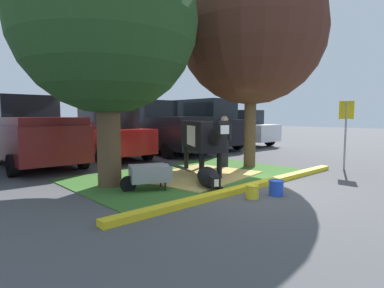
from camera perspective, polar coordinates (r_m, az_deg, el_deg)
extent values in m
plane|color=#4C4C4F|center=(7.57, 10.78, -7.89)|extent=(80.00, 80.00, 0.00)
cube|color=#386B28|center=(8.92, -0.34, -5.72)|extent=(6.47, 4.07, 0.02)
cube|color=yellow|center=(7.47, 11.08, -7.59)|extent=(7.67, 0.24, 0.12)
cube|color=tan|center=(8.74, 1.34, -5.86)|extent=(3.57, 2.92, 0.04)
cylinder|color=brown|center=(7.64, -15.09, 1.22)|extent=(0.56, 0.56, 2.39)
sphere|color=#23471E|center=(7.93, -15.59, 20.97)|extent=(4.26, 4.26, 4.26)
cylinder|color=brown|center=(10.31, 10.65, 3.35)|extent=(0.38, 0.38, 2.76)
sphere|color=#4C281E|center=(10.65, 10.94, 19.76)|extent=(4.66, 4.66, 4.66)
cube|color=black|center=(8.93, 1.76, 1.65)|extent=(1.70, 2.36, 0.80)
cube|color=white|center=(8.79, 2.04, 1.59)|extent=(1.06, 1.13, 0.56)
cylinder|color=black|center=(7.66, 4.56, 1.78)|extent=(0.58, 0.71, 0.58)
cube|color=black|center=(7.35, 5.39, 3.04)|extent=(0.44, 0.51, 0.32)
cube|color=white|center=(7.17, 5.94, 2.66)|extent=(0.23, 0.20, 0.20)
cylinder|color=black|center=(8.28, 5.06, -4.05)|extent=(0.14, 0.14, 0.75)
cylinder|color=black|center=(8.13, 1.80, -4.20)|extent=(0.14, 0.14, 0.75)
cylinder|color=black|center=(9.90, 1.70, -2.50)|extent=(0.14, 0.14, 0.75)
cylinder|color=black|center=(9.78, -1.06, -2.60)|extent=(0.14, 0.14, 0.75)
cylinder|color=black|center=(10.10, -0.16, 0.65)|extent=(0.06, 0.06, 0.70)
ellipsoid|color=black|center=(7.45, 2.99, -6.12)|extent=(0.98, 1.19, 0.48)
cube|color=black|center=(6.88, 4.21, -6.91)|extent=(0.32, 0.34, 0.22)
cube|color=silver|center=(6.77, 4.48, -7.12)|extent=(0.12, 0.10, 0.16)
cylinder|color=black|center=(7.21, 5.06, -7.99)|extent=(0.27, 0.35, 0.10)
cylinder|color=black|center=(10.31, 5.98, -1.87)|extent=(0.26, 0.26, 0.87)
cylinder|color=black|center=(10.25, 6.01, 2.21)|extent=(0.34, 0.34, 0.60)
sphere|color=beige|center=(10.23, 6.04, 4.54)|extent=(0.24, 0.24, 0.24)
cylinder|color=black|center=(10.12, 7.04, 2.33)|extent=(0.09, 0.09, 0.57)
cylinder|color=black|center=(10.37, 5.02, 2.42)|extent=(0.09, 0.09, 0.57)
cube|color=gray|center=(7.15, -7.74, -5.33)|extent=(1.06, 0.90, 0.36)
cylinder|color=black|center=(7.12, -11.69, -7.26)|extent=(0.37, 0.23, 0.36)
cylinder|color=black|center=(7.07, -4.94, -7.75)|extent=(0.04, 0.04, 0.24)
cylinder|color=black|center=(7.49, -5.79, -7.03)|extent=(0.04, 0.04, 0.24)
cylinder|color=black|center=(7.08, -2.21, -4.41)|extent=(0.50, 0.24, 0.23)
cylinder|color=black|center=(7.50, -3.21, -3.87)|extent=(0.50, 0.24, 0.23)
cylinder|color=#99999E|center=(10.92, 26.43, 1.34)|extent=(0.06, 0.06, 2.13)
cube|color=yellow|center=(10.90, 26.61, 5.63)|extent=(0.07, 0.44, 0.56)
cylinder|color=yellow|center=(6.57, 11.02, -8.68)|extent=(0.26, 0.26, 0.27)
torus|color=yellow|center=(6.54, 11.05, -7.51)|extent=(0.29, 0.29, 0.02)
cylinder|color=blue|center=(6.94, 15.24, -7.84)|extent=(0.31, 0.31, 0.32)
torus|color=blue|center=(6.91, 15.28, -6.56)|extent=(0.33, 0.33, 0.02)
cube|color=maroon|center=(11.85, -27.12, 0.62)|extent=(2.21, 5.47, 1.10)
cube|color=black|center=(12.74, -28.29, 5.58)|extent=(1.91, 1.87, 1.00)
cube|color=maroon|center=(10.64, -25.76, 3.82)|extent=(2.01, 2.77, 0.24)
cylinder|color=black|center=(13.84, -24.66, -0.99)|extent=(0.25, 0.65, 0.64)
cylinder|color=black|center=(10.00, -30.26, -3.45)|extent=(0.25, 0.65, 0.64)
cylinder|color=black|center=(10.52, -19.47, -2.63)|extent=(0.25, 0.65, 0.64)
cube|color=red|center=(12.73, -15.17, 0.84)|extent=(1.97, 4.47, 0.90)
cube|color=black|center=(12.70, -15.27, 4.67)|extent=(1.67, 2.26, 0.80)
cylinder|color=black|center=(13.76, -21.06, -0.89)|extent=(0.25, 0.65, 0.64)
cylinder|color=black|center=(14.44, -14.31, -0.43)|extent=(0.25, 0.65, 0.64)
cylinder|color=black|center=(11.11, -16.18, -2.14)|extent=(0.25, 0.65, 0.64)
cylinder|color=black|center=(11.95, -8.28, -1.47)|extent=(0.25, 0.65, 0.64)
cube|color=black|center=(14.23, -5.48, 1.85)|extent=(2.21, 5.47, 1.10)
cube|color=black|center=(14.99, -7.59, 6.01)|extent=(1.91, 1.87, 1.00)
cube|color=black|center=(13.22, -2.48, 4.52)|extent=(2.01, 2.77, 0.24)
cylinder|color=black|center=(15.24, -12.33, -0.10)|extent=(0.25, 0.65, 0.64)
cylinder|color=black|center=(16.27, -6.10, 0.33)|extent=(0.25, 0.65, 0.64)
cylinder|color=black|center=(12.27, -4.60, -1.26)|extent=(0.25, 0.65, 0.64)
cylinder|color=black|center=(13.53, 2.29, -0.64)|extent=(0.25, 0.65, 0.64)
cube|color=black|center=(15.97, 2.11, 2.42)|extent=(2.08, 4.67, 1.20)
cube|color=black|center=(15.96, 2.12, 6.37)|extent=(1.80, 3.26, 1.00)
cylinder|color=black|center=(16.56, -3.83, 0.43)|extent=(0.25, 0.65, 0.64)
cylinder|color=black|center=(17.76, 1.11, 0.76)|extent=(0.25, 0.65, 0.64)
cylinder|color=black|center=(14.28, 3.33, -0.34)|extent=(0.25, 0.65, 0.64)
cylinder|color=black|center=(15.65, 8.37, 0.10)|extent=(0.25, 0.65, 0.64)
cube|color=silver|center=(18.17, 8.82, 2.23)|extent=(1.97, 4.47, 0.90)
cube|color=black|center=(18.15, 8.86, 4.91)|extent=(1.67, 2.26, 0.80)
cylinder|color=black|center=(18.53, 3.63, 0.94)|extent=(0.25, 0.65, 0.64)
cylinder|color=black|center=(19.82, 7.38, 1.19)|extent=(0.25, 0.65, 0.64)
cylinder|color=black|center=(16.60, 10.49, 0.36)|extent=(0.25, 0.65, 0.64)
cylinder|color=black|center=(18.03, 14.11, 0.67)|extent=(0.25, 0.65, 0.64)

